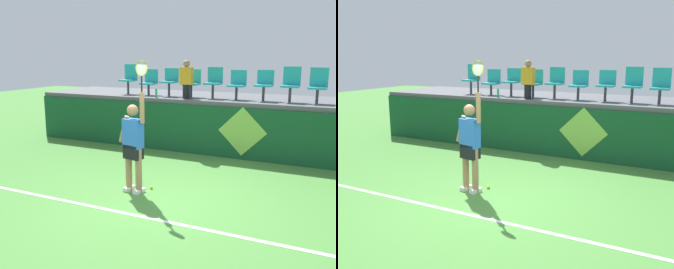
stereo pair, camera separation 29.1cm
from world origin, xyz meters
The scene contains 18 objects.
ground_plane centered at (0.00, 0.00, 0.00)m, with size 40.00×40.00×0.00m, color #478438.
court_back_wall centered at (0.00, 3.68, 0.67)m, with size 11.78×0.20×1.35m, color #144C28.
spectator_platform centered at (0.00, 4.92, 1.41)m, with size 11.78×2.57×0.12m, color #56565B.
court_baseline_stripe centered at (0.00, -0.64, 0.00)m, with size 10.60×0.08×0.01m, color white.
tennis_player centered at (-0.59, 0.34, 0.99)m, with size 0.74×0.33×2.57m.
tennis_ball centered at (-0.36, 0.63, 0.03)m, with size 0.07×0.07×0.07m, color #D1E533.
water_bottle centered at (-1.90, 3.86, 1.59)m, with size 0.06×0.06×0.25m, color #26B272.
stadium_chair_0 centered at (-3.12, 4.40, 1.97)m, with size 0.44×0.42×0.91m.
stadium_chair_1 centered at (-2.40, 4.40, 1.89)m, with size 0.44×0.42×0.77m.
stadium_chair_2 centered at (-1.71, 4.39, 1.94)m, with size 0.44×0.42×0.81m.
stadium_chair_3 centered at (-1.01, 4.40, 1.91)m, with size 0.44×0.42×0.79m.
stadium_chair_4 centered at (-0.36, 4.40, 1.95)m, with size 0.44×0.42×0.86m.
stadium_chair_5 centered at (0.32, 4.40, 1.91)m, with size 0.44×0.42×0.80m.
stadium_chair_6 centered at (1.05, 4.39, 1.93)m, with size 0.44×0.42×0.81m.
stadium_chair_7 centered at (1.73, 4.40, 1.97)m, with size 0.44×0.42×0.91m.
stadium_chair_8 centered at (2.38, 4.41, 1.95)m, with size 0.44×0.42×0.89m.
spectator_0 centered at (-1.01, 3.96, 2.02)m, with size 0.34×0.20×1.06m.
wall_signage_mount centered at (0.71, 3.58, 0.00)m, with size 1.27×0.01×1.38m.
Camera 1 is at (3.11, -5.84, 2.68)m, focal length 40.65 mm.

